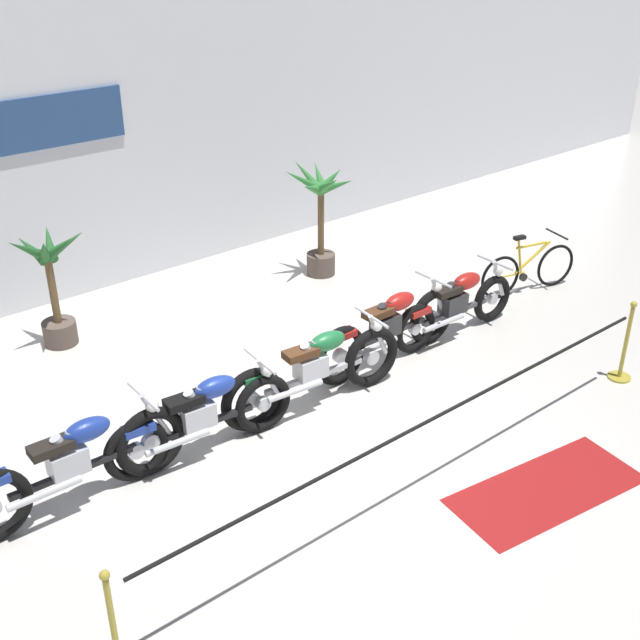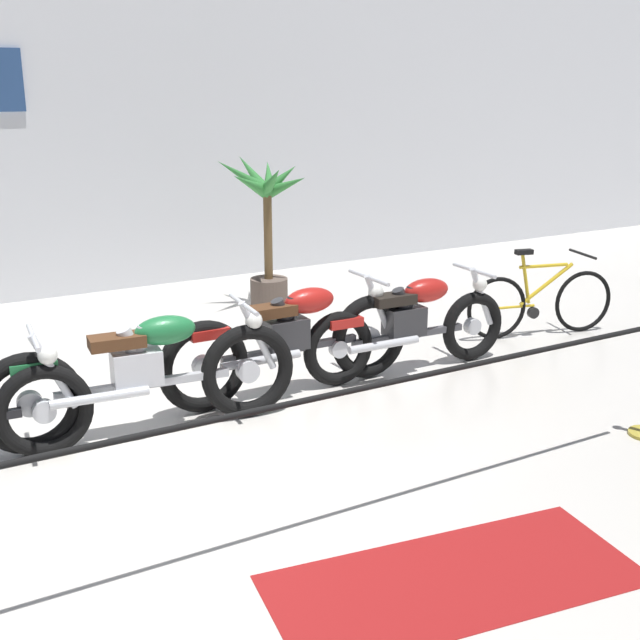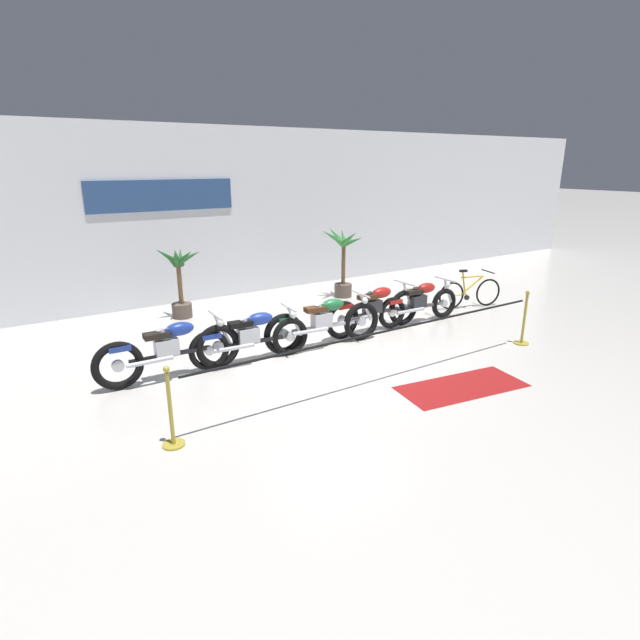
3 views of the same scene
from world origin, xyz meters
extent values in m
plane|color=silver|center=(0.00, 0.00, 0.00)|extent=(120.00, 120.00, 0.00)
cube|color=white|center=(0.00, 5.12, 2.10)|extent=(28.00, 0.25, 4.20)
cube|color=navy|center=(-1.46, 4.98, 2.61)|extent=(3.37, 0.04, 0.70)
torus|color=black|center=(-1.98, 0.56, 0.39)|extent=(0.78, 0.14, 0.77)
cylinder|color=silver|center=(-1.98, 0.56, 0.39)|extent=(0.18, 0.08, 0.18)
cylinder|color=silver|center=(-1.89, 0.56, 0.67)|extent=(0.30, 0.06, 0.59)
cube|color=silver|center=(-2.83, 0.58, 0.55)|extent=(0.36, 0.23, 0.26)
cylinder|color=silver|center=(-2.79, 0.58, 0.75)|extent=(0.18, 0.11, 0.24)
cylinder|color=silver|center=(-2.87, 0.58, 0.75)|extent=(0.18, 0.11, 0.24)
cylinder|color=silver|center=(-3.13, 0.44, 0.41)|extent=(0.70, 0.08, 0.07)
cube|color=black|center=(-2.78, 0.58, 0.41)|extent=(1.28, 0.08, 0.06)
ellipsoid|color=navy|center=(-2.60, 0.57, 0.81)|extent=(0.46, 0.23, 0.22)
cube|color=black|center=(-2.96, 0.58, 0.77)|extent=(0.40, 0.21, 0.09)
cylinder|color=silver|center=(-2.00, 0.56, 0.94)|extent=(0.05, 0.62, 0.04)
sphere|color=silver|center=(-1.92, 0.56, 0.80)|extent=(0.14, 0.14, 0.14)
torus|color=black|center=(-0.66, 0.45, 0.35)|extent=(0.70, 0.16, 0.69)
torus|color=black|center=(-2.14, 0.57, 0.35)|extent=(0.70, 0.16, 0.69)
cylinder|color=silver|center=(-0.66, 0.45, 0.35)|extent=(0.17, 0.09, 0.16)
cylinder|color=silver|center=(-2.14, 0.57, 0.35)|extent=(0.17, 0.09, 0.16)
cylinder|color=silver|center=(-0.57, 0.45, 0.63)|extent=(0.31, 0.08, 0.59)
cube|color=silver|center=(-1.45, 0.52, 0.51)|extent=(0.38, 0.25, 0.26)
cylinder|color=silver|center=(-1.41, 0.51, 0.71)|extent=(0.19, 0.12, 0.24)
cylinder|color=silver|center=(-1.49, 0.52, 0.71)|extent=(0.19, 0.12, 0.24)
cylinder|color=silver|center=(-1.76, 0.40, 0.37)|extent=(0.70, 0.13, 0.07)
cube|color=black|center=(-1.40, 0.51, 0.37)|extent=(1.19, 0.16, 0.06)
ellipsoid|color=navy|center=(-1.22, 0.50, 0.77)|extent=(0.48, 0.26, 0.22)
cube|color=black|center=(-1.58, 0.53, 0.73)|extent=(0.42, 0.23, 0.09)
cube|color=navy|center=(-2.09, 0.57, 0.60)|extent=(0.33, 0.19, 0.08)
cylinder|color=silver|center=(-0.68, 0.45, 0.90)|extent=(0.09, 0.62, 0.04)
sphere|color=silver|center=(-0.60, 0.45, 0.76)|extent=(0.14, 0.14, 0.14)
torus|color=black|center=(0.89, 0.40, 0.38)|extent=(0.77, 0.19, 0.77)
torus|color=black|center=(-0.74, 0.55, 0.38)|extent=(0.77, 0.19, 0.77)
cylinder|color=silver|center=(0.89, 0.40, 0.38)|extent=(0.19, 0.10, 0.18)
cylinder|color=silver|center=(-0.74, 0.55, 0.38)|extent=(0.19, 0.10, 0.18)
cylinder|color=silver|center=(0.98, 0.39, 0.67)|extent=(0.31, 0.08, 0.59)
cube|color=silver|center=(0.03, 0.48, 0.54)|extent=(0.38, 0.25, 0.26)
cylinder|color=silver|center=(0.07, 0.47, 0.74)|extent=(0.19, 0.13, 0.24)
cylinder|color=silver|center=(-0.01, 0.48, 0.74)|extent=(0.19, 0.13, 0.24)
cylinder|color=silver|center=(-0.28, 0.37, 0.40)|extent=(0.70, 0.13, 0.07)
cube|color=#ADAFB5|center=(0.08, 0.47, 0.40)|extent=(1.31, 0.18, 0.06)
ellipsoid|color=#1E6B38|center=(0.26, 0.46, 0.80)|extent=(0.48, 0.26, 0.22)
cube|color=#4C2D19|center=(-0.10, 0.49, 0.76)|extent=(0.42, 0.24, 0.09)
cube|color=#1E6B38|center=(-0.69, 0.54, 0.66)|extent=(0.33, 0.19, 0.08)
cylinder|color=silver|center=(0.87, 0.40, 0.93)|extent=(0.09, 0.62, 0.04)
sphere|color=silver|center=(0.95, 0.39, 0.79)|extent=(0.14, 0.14, 0.14)
torus|color=black|center=(2.22, 0.67, 0.38)|extent=(0.77, 0.12, 0.77)
torus|color=black|center=(0.63, 0.66, 0.38)|extent=(0.77, 0.12, 0.77)
cylinder|color=silver|center=(2.22, 0.67, 0.38)|extent=(0.18, 0.08, 0.18)
cylinder|color=silver|center=(0.63, 0.66, 0.38)|extent=(0.18, 0.08, 0.18)
cylinder|color=silver|center=(2.31, 0.67, 0.67)|extent=(0.30, 0.06, 0.59)
cube|color=#2D2D30|center=(1.37, 0.67, 0.54)|extent=(0.36, 0.22, 0.26)
cylinder|color=#2D2D30|center=(1.41, 0.67, 0.74)|extent=(0.18, 0.11, 0.24)
cylinder|color=#2D2D30|center=(1.33, 0.66, 0.74)|extent=(0.18, 0.11, 0.24)
cylinder|color=silver|center=(1.07, 0.52, 0.40)|extent=(0.70, 0.07, 0.07)
cube|color=#47474C|center=(1.42, 0.67, 0.40)|extent=(1.27, 0.06, 0.06)
ellipsoid|color=#B21E19|center=(1.60, 0.67, 0.80)|extent=(0.46, 0.22, 0.22)
cube|color=#4C2D19|center=(1.24, 0.66, 0.76)|extent=(0.40, 0.20, 0.09)
cube|color=#B21E19|center=(0.68, 0.66, 0.66)|extent=(0.32, 0.16, 0.08)
cylinder|color=silver|center=(2.20, 0.67, 0.93)|extent=(0.04, 0.62, 0.04)
sphere|color=silver|center=(2.28, 0.67, 0.79)|extent=(0.14, 0.14, 0.14)
torus|color=black|center=(3.34, 0.58, 0.34)|extent=(0.68, 0.14, 0.68)
torus|color=black|center=(1.88, 0.64, 0.34)|extent=(0.68, 0.14, 0.68)
cylinder|color=silver|center=(3.34, 0.58, 0.34)|extent=(0.16, 0.09, 0.16)
cylinder|color=silver|center=(1.88, 0.64, 0.34)|extent=(0.16, 0.09, 0.16)
cylinder|color=silver|center=(3.43, 0.58, 0.62)|extent=(0.31, 0.07, 0.59)
cube|color=#2D2D30|center=(2.56, 0.61, 0.50)|extent=(0.37, 0.23, 0.26)
cylinder|color=#2D2D30|center=(2.60, 0.61, 0.70)|extent=(0.18, 0.12, 0.24)
cylinder|color=#2D2D30|center=(2.52, 0.62, 0.70)|extent=(0.18, 0.12, 0.24)
cylinder|color=silver|center=(2.25, 0.49, 0.36)|extent=(0.70, 0.10, 0.07)
cube|color=#47474C|center=(2.61, 0.61, 0.36)|extent=(1.17, 0.11, 0.06)
ellipsoid|color=#B21E19|center=(2.79, 0.60, 0.76)|extent=(0.47, 0.24, 0.22)
cube|color=black|center=(2.43, 0.62, 0.72)|extent=(0.41, 0.22, 0.09)
cube|color=#B21E19|center=(1.93, 0.64, 0.58)|extent=(0.33, 0.17, 0.08)
cylinder|color=silver|center=(3.32, 0.58, 0.89)|extent=(0.06, 0.62, 0.04)
sphere|color=silver|center=(3.40, 0.58, 0.75)|extent=(0.14, 0.14, 0.14)
torus|color=black|center=(4.97, 0.72, 0.33)|extent=(0.66, 0.20, 0.67)
torus|color=black|center=(3.98, 0.97, 0.33)|extent=(0.66, 0.20, 0.67)
cylinder|color=gold|center=(4.53, 0.83, 0.55)|extent=(0.59, 0.18, 0.43)
cylinder|color=gold|center=(4.48, 0.85, 0.75)|extent=(0.54, 0.17, 0.04)
cylinder|color=gold|center=(4.29, 0.90, 0.63)|extent=(0.15, 0.07, 0.55)
cube|color=black|center=(4.25, 0.90, 0.91)|extent=(0.19, 0.12, 0.05)
cylinder|color=gold|center=(4.18, 0.92, 0.33)|extent=(0.45, 0.14, 0.03)
cylinder|color=black|center=(4.92, 0.74, 0.85)|extent=(0.14, 0.47, 0.03)
cylinder|color=black|center=(4.40, 0.87, 0.25)|extent=(0.13, 0.08, 0.12)
cylinder|color=brown|center=(2.51, 3.32, 0.17)|extent=(0.45, 0.45, 0.34)
cylinder|color=brown|center=(2.51, 3.32, 0.86)|extent=(0.10, 0.10, 1.05)
cone|color=#337F38|center=(2.67, 3.29, 1.51)|extent=(0.48, 0.23, 0.42)
cone|color=#337F38|center=(2.62, 3.50, 1.52)|extent=(0.38, 0.53, 0.49)
cone|color=#337F38|center=(2.43, 3.53, 1.55)|extent=(0.32, 0.58, 0.55)
cone|color=#337F38|center=(2.25, 3.39, 1.55)|extent=(0.68, 0.34, 0.52)
cone|color=#337F38|center=(2.25, 3.21, 1.48)|extent=(0.67, 0.45, 0.42)
cone|color=#337F38|center=(2.46, 3.10, 1.52)|extent=(0.25, 0.58, 0.46)
cone|color=#337F38|center=(2.68, 3.17, 1.45)|extent=(0.47, 0.50, 0.39)
cylinder|color=brown|center=(-1.59, 3.77, 0.16)|extent=(0.44, 0.44, 0.32)
cylinder|color=brown|center=(-1.59, 3.77, 0.79)|extent=(0.10, 0.10, 0.93)
cone|color=#235B28|center=(-1.35, 3.78, 1.34)|extent=(0.61, 0.19, 0.36)
cone|color=#235B28|center=(-1.46, 3.99, 1.34)|extent=(0.39, 0.60, 0.45)
cone|color=#235B28|center=(-1.70, 3.98, 1.31)|extent=(0.34, 0.57, 0.39)
cone|color=#235B28|center=(-1.82, 3.72, 1.41)|extent=(0.61, 0.27, 0.51)
cone|color=#235B28|center=(-1.69, 3.56, 1.42)|extent=(0.35, 0.57, 0.56)
cone|color=#235B28|center=(-1.48, 3.63, 1.37)|extent=(0.41, 0.44, 0.47)
cylinder|color=gold|center=(-3.37, -1.44, 0.50)|extent=(0.05, 0.05, 0.95)
sphere|color=gold|center=(-3.37, -1.44, 1.01)|extent=(0.08, 0.08, 0.08)
cylinder|color=black|center=(0.00, -1.44, 0.88)|extent=(6.47, 0.04, 0.04)
cylinder|color=gold|center=(3.37, -1.44, 0.01)|extent=(0.28, 0.28, 0.03)
cylinder|color=gold|center=(3.37, -1.44, 0.50)|extent=(0.05, 0.05, 0.95)
sphere|color=gold|center=(3.37, -1.44, 1.01)|extent=(0.08, 0.08, 0.08)
cube|color=maroon|center=(0.92, -2.18, 0.00)|extent=(2.14, 1.15, 0.01)
camera|label=1|loc=(-4.83, -5.62, 5.23)|focal=45.00mm
camera|label=2|loc=(-1.56, -5.07, 2.57)|focal=45.00mm
camera|label=3|loc=(-4.75, -6.97, 3.33)|focal=28.00mm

